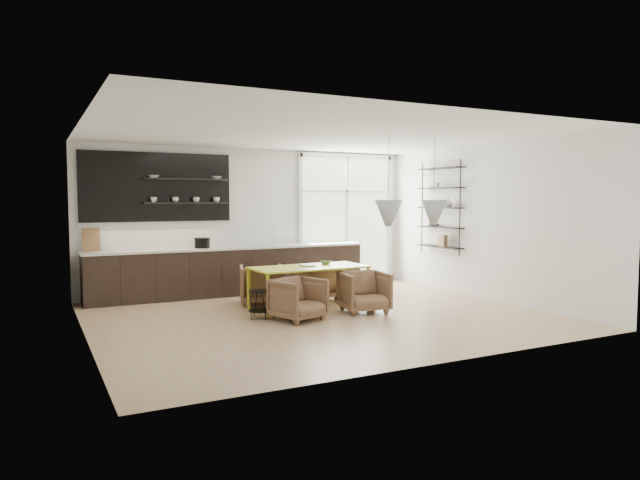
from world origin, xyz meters
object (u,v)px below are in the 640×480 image
(armchair_back_left, at_px, (262,284))
(wire_stool, at_px, (260,300))
(armchair_front_left, at_px, (298,299))
(dining_table, at_px, (309,269))
(armchair_back_right, at_px, (316,283))
(armchair_front_right, at_px, (364,292))

(armchair_back_left, bearing_deg, wire_stool, 85.21)
(armchair_front_left, distance_m, wire_stool, 0.62)
(dining_table, relative_size, armchair_back_left, 2.59)
(armchair_back_left, height_order, armchair_front_left, armchair_back_left)
(dining_table, relative_size, armchair_front_left, 2.81)
(dining_table, distance_m, armchair_front_left, 1.03)
(armchair_back_right, bearing_deg, armchair_back_left, -15.48)
(dining_table, bearing_deg, armchair_front_right, -48.56)
(dining_table, height_order, armchair_back_left, dining_table)
(armchair_back_left, height_order, wire_stool, armchair_back_left)
(dining_table, height_order, armchair_front_left, dining_table)
(armchair_front_left, bearing_deg, armchair_front_right, -15.17)
(armchair_back_left, xyz_separation_m, armchair_front_right, (1.25, -1.47, -0.01))
(dining_table, relative_size, armchair_front_right, 2.70)
(armchair_front_right, distance_m, wire_stool, 1.76)
(armchair_back_right, bearing_deg, armchair_front_left, 43.31)
(armchair_back_right, height_order, armchair_front_left, armchair_back_right)
(armchair_front_right, bearing_deg, armchair_front_left, -167.63)
(armchair_back_left, bearing_deg, armchair_back_right, -166.32)
(dining_table, xyz_separation_m, armchair_front_right, (0.67, -0.71, -0.34))
(armchair_back_right, height_order, wire_stool, armchair_back_right)
(armchair_back_right, xyz_separation_m, wire_stool, (-1.53, -1.09, -0.04))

